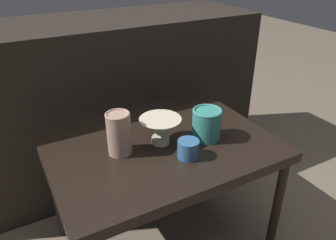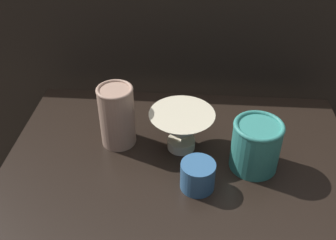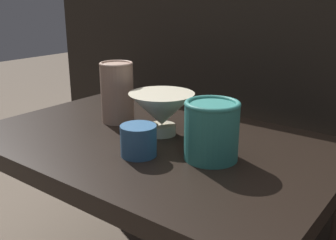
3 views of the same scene
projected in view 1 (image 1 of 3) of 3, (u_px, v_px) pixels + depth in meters
name	position (u px, v px, depth m)	size (l,w,h in m)	color
ground_plane	(165.00, 237.00, 1.43)	(8.00, 8.00, 0.00)	#6B5B4C
table	(165.00, 157.00, 1.23)	(0.83, 0.55, 0.47)	black
couch_backdrop	(109.00, 100.00, 1.71)	(1.50, 0.50, 0.83)	black
bowl	(160.00, 129.00, 1.20)	(0.16, 0.16, 0.10)	beige
vase_textured_left	(119.00, 133.00, 1.14)	(0.09, 0.09, 0.16)	tan
vase_colorful_right	(207.00, 123.00, 1.23)	(0.11, 0.11, 0.12)	teal
cup	(188.00, 149.00, 1.13)	(0.08, 0.08, 0.07)	#33608E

